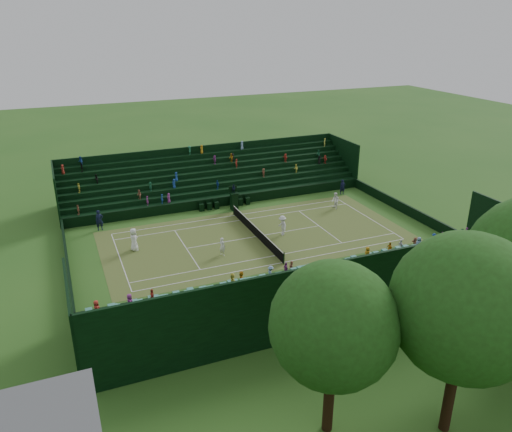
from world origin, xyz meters
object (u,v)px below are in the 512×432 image
object	(u,v)px
player_near_west	(134,240)
player_far_east	(282,225)
player_near_east	(222,246)
player_far_west	(335,201)
tennis_net	(256,231)
umpire_chair	(234,199)

from	to	relation	value
player_near_west	player_far_east	distance (m)	12.97
player_near_east	player_far_west	xyz separation A→B (m)	(-5.74, 14.13, 0.06)
tennis_net	player_near_west	world-z (taller)	player_near_west
player_far_west	player_far_east	distance (m)	8.75
player_near_west	player_near_east	xyz separation A→B (m)	(3.71, 6.52, -0.20)
umpire_chair	player_far_east	distance (m)	7.82
player_far_east	tennis_net	bearing A→B (deg)	-103.56
umpire_chair	player_near_east	size ratio (longest dim) A/B	1.70
tennis_net	umpire_chair	bearing A→B (deg)	175.76
umpire_chair	player_far_west	distance (m)	10.32
umpire_chair	player_near_west	bearing A→B (deg)	-62.57
umpire_chair	player_far_west	size ratio (longest dim) A/B	1.58
tennis_net	player_near_west	size ratio (longest dim) A/B	5.90
umpire_chair	player_near_east	bearing A→B (deg)	-25.51
tennis_net	player_far_west	distance (m)	10.71
player_near_east	player_far_west	size ratio (longest dim) A/B	0.93
tennis_net	umpire_chair	xyz separation A→B (m)	(-7.07, 0.52, 0.62)
player_near_west	player_far_west	bearing A→B (deg)	-92.09
umpire_chair	player_far_west	world-z (taller)	umpire_chair
umpire_chair	player_far_east	world-z (taller)	umpire_chair
umpire_chair	player_near_west	world-z (taller)	umpire_chair
umpire_chair	player_near_east	distance (m)	10.45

